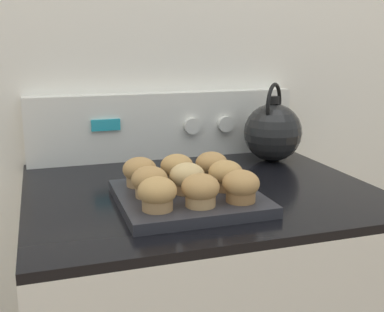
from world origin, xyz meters
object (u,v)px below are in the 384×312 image
at_px(muffin_r2_c0, 140,172).
at_px(muffin_r0_c1, 200,190).
at_px(muffin_r1_c0, 150,182).
at_px(muffin_r1_c1, 187,178).
at_px(muffin_r0_c2, 241,186).
at_px(muffin_r0_c0, 157,194).
at_px(muffin_r1_c2, 226,175).
at_px(muffin_r2_c1, 177,168).
at_px(muffin_pan, 188,198).
at_px(tea_kettle, 273,131).
at_px(muffin_r2_c2, 211,166).

bearing_deg(muffin_r2_c0, muffin_r0_c1, -63.29).
relative_size(muffin_r0_c1, muffin_r1_c0, 1.00).
bearing_deg(muffin_r1_c1, muffin_r0_c2, -45.97).
distance_m(muffin_r0_c0, muffin_r0_c2, 0.17).
relative_size(muffin_r0_c2, muffin_r1_c2, 1.00).
relative_size(muffin_r0_c1, muffin_r0_c2, 1.00).
bearing_deg(muffin_r2_c1, muffin_r1_c1, -90.87).
bearing_deg(muffin_pan, tea_kettle, 39.54).
bearing_deg(muffin_r2_c1, muffin_r2_c2, -1.90).
distance_m(muffin_r0_c2, muffin_r2_c2, 0.16).
height_order(muffin_r1_c0, muffin_r1_c2, same).
bearing_deg(tea_kettle, muffin_r2_c2, -142.47).
bearing_deg(muffin_r2_c1, muffin_r0_c2, -63.98).
bearing_deg(muffin_r0_c1, tea_kettle, 46.99).
xyz_separation_m(muffin_pan, muffin_r2_c2, (0.08, 0.08, 0.04)).
bearing_deg(muffin_r2_c2, muffin_r1_c1, -136.13).
xyz_separation_m(muffin_pan, muffin_r1_c1, (-0.00, 0.00, 0.04)).
bearing_deg(tea_kettle, muffin_r1_c1, -140.80).
relative_size(muffin_r0_c2, muffin_r1_c0, 1.00).
distance_m(muffin_r1_c1, muffin_r1_c2, 0.08).
relative_size(muffin_r1_c1, muffin_r2_c2, 1.00).
distance_m(muffin_pan, muffin_r0_c0, 0.12).
distance_m(muffin_r0_c1, muffin_r2_c1, 0.17).
bearing_deg(muffin_r2_c0, muffin_r1_c1, -43.10).
distance_m(muffin_r0_c2, tea_kettle, 0.44).
height_order(muffin_r1_c2, muffin_r2_c2, same).
bearing_deg(muffin_pan, muffin_r2_c2, 45.09).
distance_m(muffin_r1_c2, muffin_r2_c2, 0.08).
relative_size(muffin_r1_c0, muffin_r1_c2, 1.00).
relative_size(muffin_r0_c1, muffin_r2_c1, 1.00).
xyz_separation_m(muffin_r2_c1, tea_kettle, (0.33, 0.19, 0.03)).
distance_m(muffin_pan, muffin_r2_c1, 0.09).
relative_size(muffin_pan, muffin_r0_c1, 3.92).
bearing_deg(muffin_pan, muffin_r2_c0, 136.26).
bearing_deg(muffin_r0_c2, muffin_r2_c2, 90.30).
xyz_separation_m(muffin_r0_c2, muffin_r2_c2, (-0.00, 0.16, 0.00)).
bearing_deg(muffin_r1_c2, muffin_r2_c1, 133.55).
height_order(muffin_r0_c1, muffin_r2_c0, same).
xyz_separation_m(muffin_pan, muffin_r0_c0, (-0.08, -0.08, 0.04)).
bearing_deg(muffin_r0_c1, muffin_pan, 88.97).
bearing_deg(muffin_r1_c1, muffin_r2_c0, 136.90).
height_order(muffin_r0_c1, muffin_r1_c2, same).
bearing_deg(muffin_r2_c2, muffin_r2_c1, 178.10).
height_order(muffin_r1_c0, muffin_r2_c2, same).
distance_m(muffin_r1_c1, muffin_r2_c1, 0.08).
bearing_deg(muffin_r2_c1, muffin_pan, -90.27).
xyz_separation_m(muffin_r2_c0, tea_kettle, (0.41, 0.19, 0.03)).
bearing_deg(muffin_r1_c0, muffin_r0_c1, -46.79).
bearing_deg(muffin_r1_c2, muffin_r1_c0, 179.14).
bearing_deg(muffin_pan, muffin_r1_c2, -1.38).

